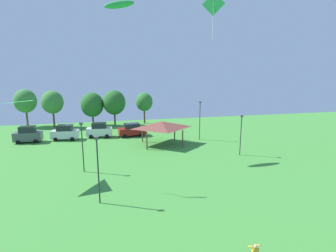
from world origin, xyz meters
name	(u,v)px	position (x,y,z in m)	size (l,w,h in m)	color
kite_flying_1	(213,5)	(11.55, 34.93, 19.67)	(2.78, 1.45, 6.25)	green
kite_flying_2	(34,112)	(-9.83, 26.65, 7.13)	(3.48, 3.73, 0.23)	green
kite_flying_4	(119,5)	(-0.97, 34.19, 18.86)	(4.02, 1.52, 1.66)	green
parked_car_leftmost	(28,135)	(-15.17, 44.03, 1.26)	(4.11, 2.03, 2.60)	#4C5156
parked_car_second_from_left	(65,133)	(-9.73, 44.41, 1.22)	(4.37, 2.46, 2.49)	silver
parked_car_third_from_left	(99,130)	(-4.29, 44.92, 1.22)	(4.36, 2.29, 2.51)	silver
parked_car_rightmost_in_row	(132,130)	(1.15, 44.36, 1.12)	(4.74, 2.41, 2.25)	maroon
park_pavilion	(162,125)	(5.00, 37.87, 3.08)	(6.89, 5.73, 3.60)	brown
light_post_0	(98,166)	(-4.08, 21.00, 3.26)	(0.36, 0.20, 5.74)	#2D2D33
light_post_1	(82,144)	(-5.84, 28.80, 3.17)	(0.36, 0.20, 5.56)	#2D2D33
light_post_2	(200,118)	(11.64, 39.21, 3.56)	(0.36, 0.20, 6.32)	#2D2D33
light_post_3	(241,132)	(13.97, 30.16, 3.08)	(0.36, 0.20, 5.38)	#2D2D33
treeline_tree_0	(25,101)	(-18.64, 57.76, 5.23)	(4.31, 4.31, 7.63)	brown
treeline_tree_1	(52,102)	(-13.20, 55.54, 5.09)	(4.17, 4.17, 7.40)	brown
treeline_tree_2	(92,105)	(-5.65, 55.46, 4.38)	(4.57, 4.57, 6.91)	brown
treeline_tree_3	(114,103)	(-1.24, 54.83, 4.80)	(4.59, 4.59, 7.33)	brown
treeline_tree_4	(144,102)	(5.10, 55.46, 4.68)	(3.60, 3.60, 6.69)	brown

